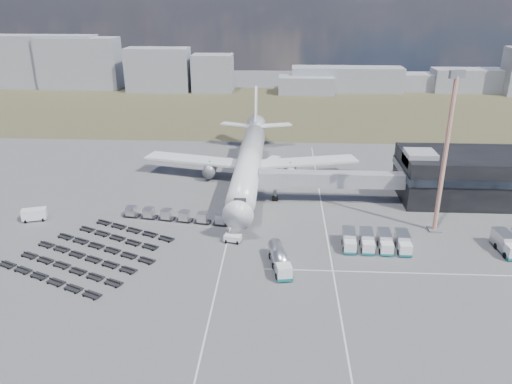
{
  "coord_description": "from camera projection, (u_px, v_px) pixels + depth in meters",
  "views": [
    {
      "loc": [
        7.43,
        -77.81,
        41.46
      ],
      "look_at": [
        2.41,
        15.24,
        4.0
      ],
      "focal_mm": 35.0,
      "sensor_mm": 36.0,
      "label": 1
    }
  ],
  "objects": [
    {
      "name": "uld_row",
      "position": [
        184.0,
        216.0,
        96.46
      ],
      "size": [
        24.96,
        5.6,
        1.94
      ],
      "rotation": [
        0.0,
        0.0,
        -0.15
      ],
      "color": "black",
      "rests_on": "ground"
    },
    {
      "name": "service_trucks_near",
      "position": [
        376.0,
        241.0,
        86.3
      ],
      "size": [
        11.63,
        6.75,
        2.53
      ],
      "rotation": [
        0.0,
        0.0,
        -0.04
      ],
      "color": "white",
      "rests_on": "ground"
    },
    {
      "name": "skyline",
      "position": [
        238.0,
        71.0,
        222.87
      ],
      "size": [
        319.29,
        22.71,
        23.47
      ],
      "color": "#91949F",
      "rests_on": "ground"
    },
    {
      "name": "terminal",
      "position": [
        471.0,
        176.0,
        105.78
      ],
      "size": [
        30.4,
        16.4,
        11.0
      ],
      "color": "black",
      "rests_on": "ground"
    },
    {
      "name": "pushback_tug",
      "position": [
        233.0,
        239.0,
        88.68
      ],
      "size": [
        3.22,
        2.15,
        1.37
      ],
      "primitive_type": "cube",
      "rotation": [
        0.0,
        0.0,
        -0.17
      ],
      "color": "white",
      "rests_on": "ground"
    },
    {
      "name": "baggage_dollies",
      "position": [
        92.0,
        253.0,
        84.65
      ],
      "size": [
        27.23,
        27.46,
        0.67
      ],
      "rotation": [
        0.0,
        0.0,
        -0.43
      ],
      "color": "black",
      "rests_on": "ground"
    },
    {
      "name": "utility_van",
      "position": [
        34.0,
        215.0,
        96.92
      ],
      "size": [
        4.91,
        3.34,
        2.39
      ],
      "primitive_type": "cube",
      "rotation": [
        0.0,
        0.0,
        0.32
      ],
      "color": "white",
      "rests_on": "ground"
    },
    {
      "name": "grass_strip",
      "position": [
        263.0,
        109.0,
        189.83
      ],
      "size": [
        420.0,
        90.0,
        0.01
      ],
      "primitive_type": "cube",
      "color": "#4B4B2D",
      "rests_on": "ground"
    },
    {
      "name": "jet_bridge",
      "position": [
        322.0,
        179.0,
        104.17
      ],
      "size": [
        30.3,
        3.8,
        7.05
      ],
      "color": "#939399",
      "rests_on": "ground"
    },
    {
      "name": "lane_markings",
      "position": [
        293.0,
        238.0,
        90.21
      ],
      "size": [
        47.12,
        110.0,
        0.01
      ],
      "color": "silver",
      "rests_on": "ground"
    },
    {
      "name": "floodlight_mast",
      "position": [
        445.0,
        155.0,
        87.76
      ],
      "size": [
        2.81,
        2.28,
        29.5
      ],
      "rotation": [
        0.0,
        0.0,
        0.29
      ],
      "color": "#D15121",
      "rests_on": "ground"
    },
    {
      "name": "airliner",
      "position": [
        250.0,
        159.0,
        115.94
      ],
      "size": [
        51.59,
        64.53,
        17.62
      ],
      "color": "white",
      "rests_on": "ground"
    },
    {
      "name": "ground",
      "position": [
        238.0,
        245.0,
        87.92
      ],
      "size": [
        420.0,
        420.0,
        0.0
      ],
      "primitive_type": "plane",
      "color": "#565659",
      "rests_on": "ground"
    },
    {
      "name": "fuel_tanker",
      "position": [
        280.0,
        259.0,
        80.07
      ],
      "size": [
        4.13,
        9.74,
        3.06
      ],
      "rotation": [
        0.0,
        0.0,
        0.19
      ],
      "color": "white",
      "rests_on": "ground"
    },
    {
      "name": "catering_truck",
      "position": [
        272.0,
        165.0,
        124.43
      ],
      "size": [
        4.53,
        6.37,
        2.71
      ],
      "rotation": [
        0.0,
        0.0,
        -0.4
      ],
      "color": "white",
      "rests_on": "ground"
    }
  ]
}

